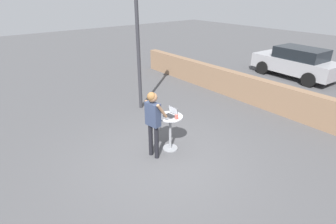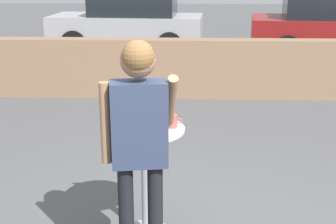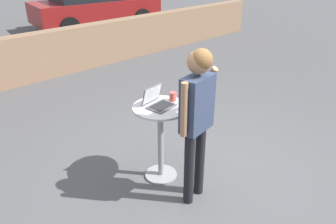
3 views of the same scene
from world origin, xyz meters
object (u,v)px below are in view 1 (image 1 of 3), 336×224
at_px(cafe_table, 170,127).
at_px(parked_car_near_street, 296,62).
at_px(laptop, 171,114).
at_px(standing_person, 153,117).
at_px(coffee_mug, 176,117).
at_px(street_lamp, 137,22).

relative_size(cafe_table, parked_car_near_street, 0.24).
bearing_deg(parked_car_near_street, laptop, -82.36).
bearing_deg(standing_person, cafe_table, 91.23).
bearing_deg(coffee_mug, laptop, 177.86).
height_order(cafe_table, laptop, laptop).
height_order(standing_person, street_lamp, street_lamp).
bearing_deg(parked_car_near_street, coffee_mug, -80.91).
bearing_deg(laptop, street_lamp, 162.62).
relative_size(cafe_table, coffee_mug, 8.08).
bearing_deg(laptop, standing_person, -88.14).
height_order(standing_person, parked_car_near_street, standing_person).
bearing_deg(standing_person, coffee_mug, 69.89).
xyz_separation_m(cafe_table, parked_car_near_street, (-1.18, 8.78, 0.11)).
xyz_separation_m(standing_person, parked_car_near_street, (-1.19, 9.32, -0.38)).
relative_size(cafe_table, street_lamp, 0.21).
xyz_separation_m(coffee_mug, street_lamp, (-3.02, 0.88, 1.96)).
height_order(coffee_mug, parked_car_near_street, parked_car_near_street).
bearing_deg(street_lamp, standing_person, -27.31).
xyz_separation_m(laptop, standing_person, (0.02, -0.58, 0.11)).
relative_size(laptop, parked_car_near_street, 0.08).
xyz_separation_m(cafe_table, laptop, (-0.01, 0.03, 0.38)).
bearing_deg(standing_person, laptop, 91.86).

